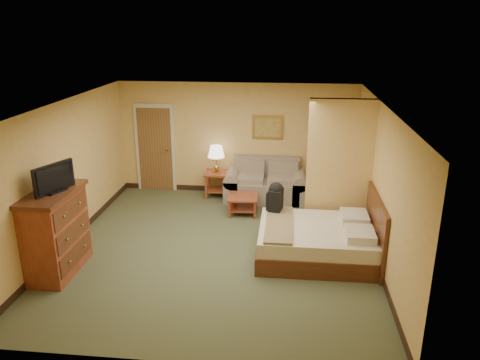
# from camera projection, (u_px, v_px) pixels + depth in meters

# --- Properties ---
(floor) EXTENTS (6.00, 6.00, 0.00)m
(floor) POSITION_uv_depth(u_px,v_px,m) (218.00, 249.00, 8.46)
(floor) COLOR #4A5134
(floor) RESTS_ON ground
(ceiling) EXTENTS (6.00, 6.00, 0.00)m
(ceiling) POSITION_uv_depth(u_px,v_px,m) (216.00, 105.00, 7.62)
(ceiling) COLOR white
(ceiling) RESTS_ON back_wall
(back_wall) EXTENTS (5.50, 0.02, 2.60)m
(back_wall) POSITION_uv_depth(u_px,v_px,m) (237.00, 139.00, 10.86)
(back_wall) COLOR #DEB25E
(back_wall) RESTS_ON floor
(left_wall) EXTENTS (0.02, 6.00, 2.60)m
(left_wall) POSITION_uv_depth(u_px,v_px,m) (65.00, 175.00, 8.31)
(left_wall) COLOR #DEB25E
(left_wall) RESTS_ON floor
(right_wall) EXTENTS (0.02, 6.00, 2.60)m
(right_wall) POSITION_uv_depth(u_px,v_px,m) (381.00, 186.00, 7.76)
(right_wall) COLOR #DEB25E
(right_wall) RESTS_ON floor
(partition) EXTENTS (1.20, 0.15, 2.60)m
(partition) POSITION_uv_depth(u_px,v_px,m) (339.00, 169.00, 8.69)
(partition) COLOR #DEB25E
(partition) RESTS_ON floor
(door) EXTENTS (0.94, 0.16, 2.10)m
(door) POSITION_uv_depth(u_px,v_px,m) (155.00, 148.00, 11.11)
(door) COLOR beige
(door) RESTS_ON floor
(baseboard) EXTENTS (5.50, 0.02, 0.12)m
(baseboard) POSITION_uv_depth(u_px,v_px,m) (237.00, 189.00, 11.25)
(baseboard) COLOR black
(baseboard) RESTS_ON floor
(loveseat) EXTENTS (1.86, 0.87, 0.94)m
(loveseat) POSITION_uv_depth(u_px,v_px,m) (266.00, 186.00, 10.71)
(loveseat) COLOR gray
(loveseat) RESTS_ON floor
(side_table) EXTENTS (0.54, 0.54, 0.59)m
(side_table) POSITION_uv_depth(u_px,v_px,m) (217.00, 180.00, 10.87)
(side_table) COLOR maroon
(side_table) RESTS_ON floor
(table_lamp) EXTENTS (0.38, 0.38, 0.63)m
(table_lamp) POSITION_uv_depth(u_px,v_px,m) (216.00, 152.00, 10.65)
(table_lamp) COLOR #A5833C
(table_lamp) RESTS_ON side_table
(coffee_table) EXTENTS (0.64, 0.64, 0.40)m
(coffee_table) POSITION_uv_depth(u_px,v_px,m) (243.00, 201.00, 9.91)
(coffee_table) COLOR maroon
(coffee_table) RESTS_ON floor
(wall_picture) EXTENTS (0.71, 0.04, 0.55)m
(wall_picture) POSITION_uv_depth(u_px,v_px,m) (268.00, 127.00, 10.67)
(wall_picture) COLOR #B78E3F
(wall_picture) RESTS_ON back_wall
(dresser) EXTENTS (0.68, 1.30, 1.39)m
(dresser) POSITION_uv_depth(u_px,v_px,m) (55.00, 232.00, 7.48)
(dresser) COLOR maroon
(dresser) RESTS_ON floor
(tv) EXTENTS (0.33, 0.71, 0.45)m
(tv) POSITION_uv_depth(u_px,v_px,m) (54.00, 179.00, 7.18)
(tv) COLOR black
(tv) RESTS_ON dresser
(bed) EXTENTS (2.06, 1.75, 1.13)m
(bed) POSITION_uv_depth(u_px,v_px,m) (321.00, 240.00, 8.08)
(bed) COLOR #4D2412
(bed) RESTS_ON floor
(backpack) EXTENTS (0.28, 0.37, 0.58)m
(backpack) POSITION_uv_depth(u_px,v_px,m) (276.00, 197.00, 8.55)
(backpack) COLOR black
(backpack) RESTS_ON bed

